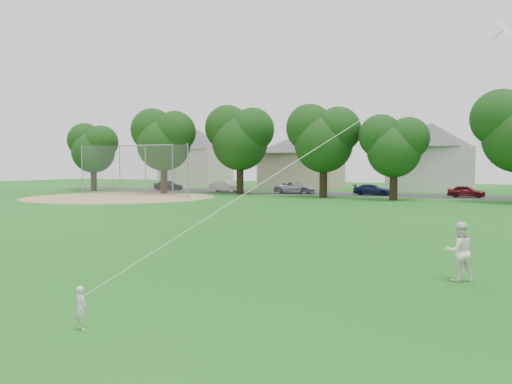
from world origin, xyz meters
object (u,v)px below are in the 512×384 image
at_px(older_boy, 459,251).
at_px(baseball_backstop, 142,171).
at_px(kite, 341,133).
at_px(toddler, 81,308).

distance_m(older_boy, baseball_backstop, 39.69).
bearing_deg(kite, toddler, -127.46).
xyz_separation_m(toddler, older_boy, (6.14, 6.99, 0.37)).
height_order(toddler, baseball_backstop, baseball_backstop).
bearing_deg(toddler, older_boy, -112.29).
relative_size(toddler, kite, 0.06).
distance_m(toddler, kite, 6.79).
distance_m(kite, baseball_backstop, 39.43).
relative_size(older_boy, baseball_backstop, 0.13).
xyz_separation_m(toddler, baseball_backstop, (-23.61, 33.20, 2.11)).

